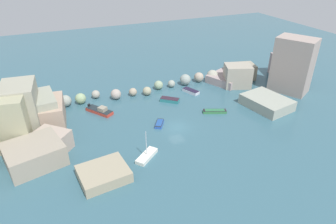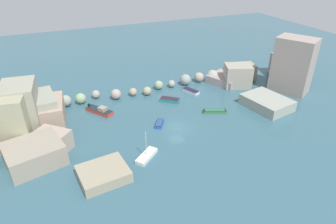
# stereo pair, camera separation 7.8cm
# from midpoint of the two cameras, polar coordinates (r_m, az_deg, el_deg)

# --- Properties ---
(cove_water) EXTENTS (160.00, 160.00, 0.00)m
(cove_water) POSITION_cam_midpoint_polar(r_m,az_deg,el_deg) (51.87, 1.78, -2.96)
(cove_water) COLOR #386271
(cove_water) RESTS_ON ground
(cliff_headland_right) EXTENTS (22.29, 23.64, 11.67)m
(cliff_headland_right) POSITION_cam_midpoint_polar(r_m,az_deg,el_deg) (69.33, 19.22, 7.24)
(cliff_headland_right) COLOR #A99393
(cliff_headland_right) RESTS_ON ground
(rock_breakwater) EXTENTS (39.02, 4.53, 2.66)m
(rock_breakwater) POSITION_cam_midpoint_polar(r_m,az_deg,el_deg) (65.15, -1.87, 5.16)
(rock_breakwater) COLOR #9AA296
(rock_breakwater) RESTS_ON ground
(stone_dock) EXTENTS (7.00, 6.16, 1.55)m
(stone_dock) POSITION_cam_midpoint_polar(r_m,az_deg,el_deg) (41.77, -12.28, -11.54)
(stone_dock) COLOR tan
(stone_dock) RESTS_ON ground
(channel_buoy) EXTENTS (0.45, 0.45, 0.45)m
(channel_buoy) POSITION_cam_midpoint_polar(r_m,az_deg,el_deg) (61.15, -1.13, 2.59)
(channel_buoy) COLOR red
(channel_buoy) RESTS_ON cove_water
(moored_boat_0) EXTENTS (2.76, 4.02, 0.69)m
(moored_boat_0) POSITION_cam_midpoint_polar(r_m,az_deg,el_deg) (64.37, 4.46, 4.04)
(moored_boat_0) COLOR white
(moored_boat_0) RESTS_ON cove_water
(moored_boat_1) EXTENTS (4.64, 5.57, 1.38)m
(moored_boat_1) POSITION_cam_midpoint_polar(r_m,az_deg,el_deg) (57.64, -12.97, 0.28)
(moored_boat_1) COLOR red
(moored_boat_1) RESTS_ON cove_water
(moored_boat_2) EXTENTS (4.17, 3.81, 4.61)m
(moored_boat_2) POSITION_cam_midpoint_polar(r_m,az_deg,el_deg) (44.75, -4.10, -8.43)
(moored_boat_2) COLOR white
(moored_boat_2) RESTS_ON cove_water
(moored_boat_3) EXTENTS (3.91, 3.62, 0.71)m
(moored_boat_3) POSITION_cam_midpoint_polar(r_m,az_deg,el_deg) (60.39, 0.39, 2.36)
(moored_boat_3) COLOR teal
(moored_boat_3) RESTS_ON cove_water
(moored_boat_4) EXTENTS (4.52, 2.70, 0.57)m
(moored_boat_4) POSITION_cam_midpoint_polar(r_m,az_deg,el_deg) (56.94, 9.03, 0.15)
(moored_boat_4) COLOR #3B8148
(moored_boat_4) RESTS_ON cove_water
(moored_boat_5) EXTENTS (2.54, 3.07, 0.52)m
(moored_boat_5) POSITION_cam_midpoint_polar(r_m,az_deg,el_deg) (52.41, -1.63, -2.24)
(moored_boat_5) COLOR #2E58B5
(moored_boat_5) RESTS_ON cove_water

